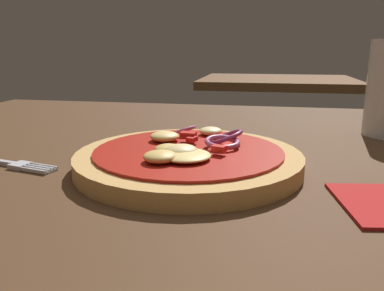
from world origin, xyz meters
TOP-DOWN VIEW (x-y plane):
  - dining_table at (0.00, 0.00)m, footprint 1.15×0.92m
  - pizza at (-0.03, -0.01)m, footprint 0.24×0.24m
  - fork at (-0.24, -0.04)m, footprint 0.15×0.05m
  - background_table at (0.09, 1.30)m, footprint 0.64×0.51m

SIDE VIEW (x-z plane):
  - dining_table at x=0.00m, z-range 0.00..0.03m
  - background_table at x=0.09m, z-range 0.00..0.03m
  - fork at x=-0.24m, z-range 0.03..0.04m
  - pizza at x=-0.03m, z-range 0.03..0.06m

